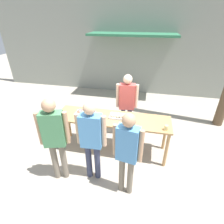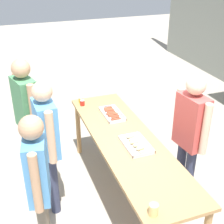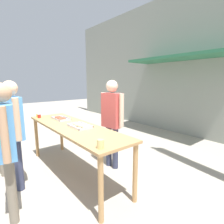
% 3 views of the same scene
% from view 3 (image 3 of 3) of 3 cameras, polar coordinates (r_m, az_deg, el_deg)
% --- Properties ---
extents(ground_plane, '(24.00, 24.00, 0.00)m').
position_cam_3_polar(ground_plane, '(3.60, -11.99, -18.94)').
color(ground_plane, '#A39989').
extents(building_facade_back, '(12.00, 1.11, 4.50)m').
position_cam_3_polar(building_facade_back, '(6.10, 23.59, 14.18)').
color(building_facade_back, gray).
rests_on(building_facade_back, ground).
extents(serving_table, '(2.67, 0.73, 0.93)m').
position_cam_3_polar(serving_table, '(3.28, -12.52, -6.20)').
color(serving_table, tan).
rests_on(serving_table, ground).
extents(food_tray_sausages, '(0.47, 0.25, 0.04)m').
position_cam_3_polar(food_tray_sausages, '(3.86, -16.41, -2.09)').
color(food_tray_sausages, silver).
rests_on(food_tray_sausages, serving_table).
extents(food_tray_buns, '(0.45, 0.28, 0.07)m').
position_cam_3_polar(food_tray_buns, '(3.14, -10.47, -4.44)').
color(food_tray_buns, silver).
rests_on(food_tray_buns, serving_table).
extents(condiment_jar_mustard, '(0.07, 0.07, 0.08)m').
position_cam_3_polar(condiment_jar_mustard, '(4.25, -22.99, -1.01)').
color(condiment_jar_mustard, gold).
rests_on(condiment_jar_mustard, serving_table).
extents(condiment_jar_ketchup, '(0.07, 0.07, 0.08)m').
position_cam_3_polar(condiment_jar_ketchup, '(4.16, -22.68, -1.22)').
color(condiment_jar_ketchup, '#B22319').
rests_on(condiment_jar_ketchup, serving_table).
extents(beer_cup, '(0.09, 0.09, 0.11)m').
position_cam_3_polar(beer_cup, '(2.14, -3.81, -10.34)').
color(beer_cup, '#DBC67A').
rests_on(beer_cup, serving_table).
extents(person_server_behind_table, '(0.57, 0.26, 1.75)m').
position_cam_3_polar(person_server_behind_table, '(3.42, 0.00, -1.38)').
color(person_server_behind_table, '#333851').
rests_on(person_server_behind_table, ground).
extents(person_customer_with_cup, '(0.52, 0.26, 1.72)m').
position_cam_3_polar(person_customer_with_cup, '(2.44, -31.26, -7.89)').
color(person_customer_with_cup, '#756B5B').
rests_on(person_customer_with_cup, ground).
extents(person_customer_waiting_in_line, '(0.57, 0.24, 1.74)m').
position_cam_3_polar(person_customer_waiting_in_line, '(3.13, -29.51, -3.90)').
color(person_customer_waiting_in_line, '#333851').
rests_on(person_customer_waiting_in_line, ground).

